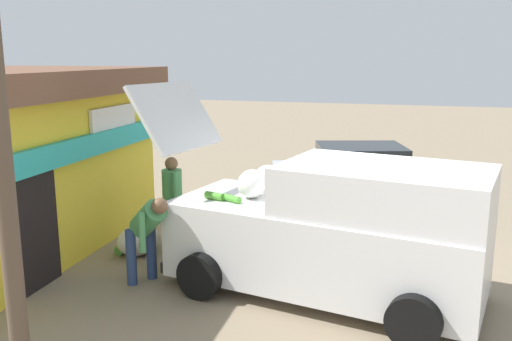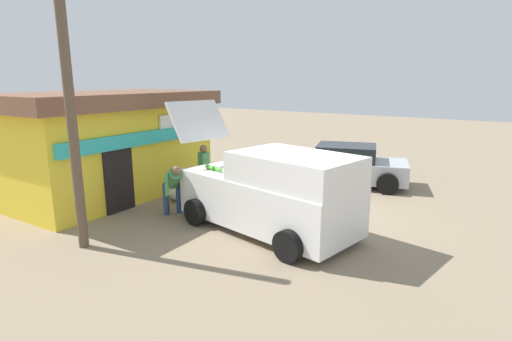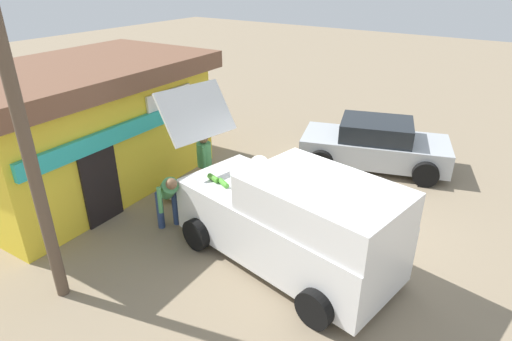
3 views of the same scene
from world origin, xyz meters
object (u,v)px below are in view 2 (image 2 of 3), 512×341
delivery_van (272,192)px  customer_bending (174,184)px  storefront_bar (108,142)px  unloaded_banana_pile (183,193)px  vendor_standing (204,168)px  parked_sedan (346,166)px  paint_bucket (234,188)px

delivery_van → customer_bending: bearing=100.6°
storefront_bar → unloaded_banana_pile: bearing=-74.3°
vendor_standing → customer_bending: (-1.57, -0.37, -0.08)m
parked_sedan → unloaded_banana_pile: (-4.46, 3.17, -0.39)m
delivery_van → vendor_standing: bearing=70.2°
storefront_bar → customer_bending: 3.28m
storefront_bar → delivery_van: 5.83m
customer_bending → storefront_bar: bearing=82.0°
storefront_bar → paint_bucket: (2.07, -3.16, -1.40)m
storefront_bar → delivery_van: bearing=-89.5°
customer_bending → vendor_standing: bearing=13.1°
storefront_bar → unloaded_banana_pile: storefront_bar is taller
parked_sedan → unloaded_banana_pile: 5.49m
parked_sedan → vendor_standing: bearing=145.7°
vendor_standing → unloaded_banana_pile: vendor_standing is taller
storefront_bar → vendor_standing: size_ratio=4.02×
delivery_van → vendor_standing: (1.08, 3.00, -0.01)m
unloaded_banana_pile → customer_bending: bearing=-144.0°
vendor_standing → paint_bucket: (0.94, -0.37, -0.74)m
storefront_bar → parked_sedan: bearing=-47.1°
delivery_van → vendor_standing: size_ratio=3.19×
storefront_bar → unloaded_banana_pile: size_ratio=6.47×
delivery_van → unloaded_banana_pile: size_ratio=5.13×
paint_bucket → parked_sedan: bearing=-37.7°
parked_sedan → vendor_standing: 4.85m
unloaded_banana_pile → paint_bucket: size_ratio=2.63×
storefront_bar → paint_bucket: size_ratio=17.05×
storefront_bar → unloaded_banana_pile: (0.66, -2.36, -1.36)m
delivery_van → parked_sedan: 5.10m
unloaded_banana_pile → paint_bucket: bearing=-29.8°
delivery_van → customer_bending: (-0.49, 2.63, -0.09)m
unloaded_banana_pile → parked_sedan: bearing=-35.4°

